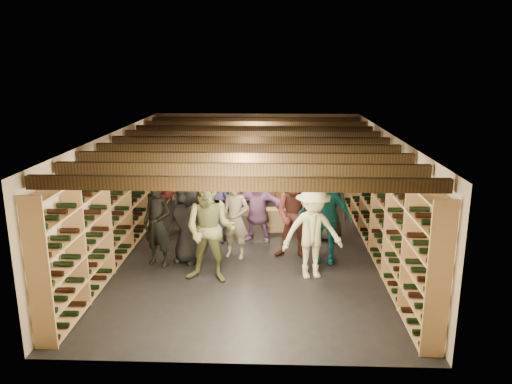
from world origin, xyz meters
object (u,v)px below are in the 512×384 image
object	(u,v)px
crate_stack_right	(275,219)
person_5	(192,199)
person_2	(210,230)
person_4	(325,217)
crate_loose	(252,212)
person_6	(214,206)
person_11	(258,205)
person_10	(219,193)
person_7	(235,219)
person_8	(296,215)
person_9	(197,198)
person_0	(187,222)
crate_stack_left	(219,215)
person_3	(313,232)
person_12	(329,203)
person_1	(158,224)

from	to	relation	value
crate_stack_right	person_5	xyz separation A→B (m)	(-1.82, -0.55, 0.61)
person_2	person_4	distance (m)	2.30
crate_loose	person_6	world-z (taller)	person_6
crate_loose	person_6	distance (m)	2.15
person_11	person_6	bearing A→B (deg)	-161.79
person_10	crate_stack_right	bearing A→B (deg)	-5.29
crate_stack_right	person_7	bearing A→B (deg)	-115.16
person_5	person_6	world-z (taller)	person_5
person_8	person_9	bearing A→B (deg)	155.29
person_0	person_10	xyz separation A→B (m)	(0.42, 1.75, 0.12)
crate_stack_left	person_4	bearing A→B (deg)	-39.01
person_5	person_3	bearing A→B (deg)	-37.56
person_4	person_9	world-z (taller)	person_4
crate_stack_left	crate_stack_right	size ratio (longest dim) A/B	1.29
person_12	person_8	bearing A→B (deg)	-107.91
person_0	person_12	size ratio (longest dim) A/B	0.97
person_7	person_10	xyz separation A→B (m)	(-0.48, 1.47, 0.14)
person_1	person_11	xyz separation A→B (m)	(1.83, 1.43, -0.04)
person_8	person_12	distance (m)	1.32
person_1	person_7	world-z (taller)	person_1
person_4	person_0	bearing A→B (deg)	-166.71
crate_stack_left	person_0	bearing A→B (deg)	-101.75
person_6	person_12	world-z (taller)	person_12
crate_stack_left	person_3	bearing A→B (deg)	-52.90
crate_stack_right	person_12	bearing A→B (deg)	-27.52
crate_loose	person_12	world-z (taller)	person_12
person_10	person_5	bearing A→B (deg)	-161.42
person_2	crate_loose	bearing A→B (deg)	92.11
person_11	person_8	bearing A→B (deg)	-38.27
person_1	person_5	bearing A→B (deg)	98.34
person_0	person_2	distance (m)	1.02
person_5	person_11	xyz separation A→B (m)	(1.44, -0.13, -0.08)
person_7	crate_stack_right	bearing A→B (deg)	83.57
person_0	person_4	bearing A→B (deg)	27.65
person_9	person_12	world-z (taller)	person_12
person_3	person_7	xyz separation A→B (m)	(-1.44, 0.90, -0.06)
person_2	person_9	bearing A→B (deg)	113.07
person_5	person_10	world-z (taller)	person_10
person_7	person_2	bearing A→B (deg)	-88.36
person_6	person_9	xyz separation A→B (m)	(-0.47, 0.75, -0.04)
person_11	person_1	bearing A→B (deg)	-128.27
person_4	person_11	distance (m)	1.73
person_5	person_8	distance (m)	2.49
person_3	person_5	distance (m)	3.19
person_3	person_6	distance (m)	2.67
person_3	crate_loose	bearing A→B (deg)	96.91
person_0	person_3	size ratio (longest dim) A/B	0.94
person_4	person_11	xyz separation A→B (m)	(-1.32, 1.12, -0.10)
crate_stack_right	crate_loose	size ratio (longest dim) A/B	1.06
person_0	person_4	distance (m)	2.63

